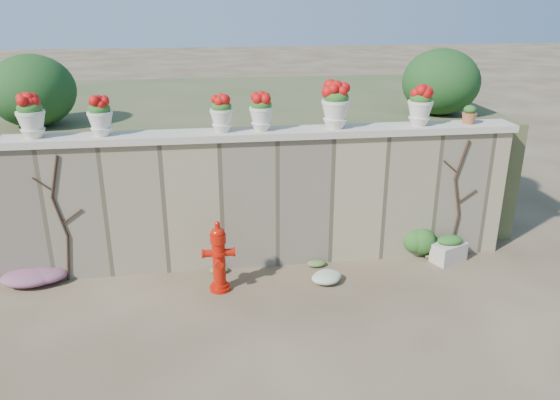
{
  "coord_description": "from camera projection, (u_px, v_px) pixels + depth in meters",
  "views": [
    {
      "loc": [
        -0.61,
        -5.87,
        3.92
      ],
      "look_at": [
        0.42,
        1.4,
        1.16
      ],
      "focal_mm": 35.0,
      "sensor_mm": 36.0,
      "label": 1
    }
  ],
  "objects": [
    {
      "name": "fire_hydrant",
      "position": [
        219.0,
        256.0,
        7.57
      ],
      "size": [
        0.44,
        0.32,
        1.04
      ],
      "rotation": [
        0.0,
        0.0,
        -0.01
      ],
      "color": "#B81407",
      "rests_on": "ground"
    },
    {
      "name": "wall_cap",
      "position": [
        247.0,
        134.0,
        7.85
      ],
      "size": [
        8.1,
        0.52,
        0.1
      ],
      "primitive_type": "cube",
      "color": "beige",
      "rests_on": "stone_wall"
    },
    {
      "name": "magenta_clump",
      "position": [
        42.0,
        275.0,
        7.87
      ],
      "size": [
        1.02,
        0.68,
        0.27
      ],
      "primitive_type": "ellipsoid",
      "color": "#AF238F",
      "rests_on": "ground"
    },
    {
      "name": "planter_box",
      "position": [
        449.0,
        249.0,
        8.52
      ],
      "size": [
        0.6,
        0.49,
        0.44
      ],
      "rotation": [
        0.0,
        0.0,
        0.42
      ],
      "color": "beige",
      "rests_on": "ground"
    },
    {
      "name": "vine_left",
      "position": [
        61.0,
        218.0,
        7.67
      ],
      "size": [
        0.6,
        0.04,
        1.91
      ],
      "color": "black",
      "rests_on": "ground"
    },
    {
      "name": "stone_wall",
      "position": [
        249.0,
        202.0,
        8.22
      ],
      "size": [
        8.0,
        0.4,
        2.0
      ],
      "primitive_type": "cube",
      "color": "gray",
      "rests_on": "ground"
    },
    {
      "name": "urn_pot_0",
      "position": [
        31.0,
        116.0,
        7.35
      ],
      "size": [
        0.38,
        0.38,
        0.59
      ],
      "color": "silver",
      "rests_on": "wall_cap"
    },
    {
      "name": "ground",
      "position": [
        263.0,
        326.0,
        6.9
      ],
      "size": [
        80.0,
        80.0,
        0.0
      ],
      "primitive_type": "plane",
      "color": "#4B3925",
      "rests_on": "ground"
    },
    {
      "name": "urn_pot_5",
      "position": [
        420.0,
        106.0,
        8.07
      ],
      "size": [
        0.38,
        0.38,
        0.59
      ],
      "color": "silver",
      "rests_on": "wall_cap"
    },
    {
      "name": "green_shrub",
      "position": [
        419.0,
        240.0,
        8.58
      ],
      "size": [
        0.66,
        0.59,
        0.62
      ],
      "primitive_type": "ellipsoid",
      "color": "#1E5119",
      "rests_on": "ground"
    },
    {
      "name": "terracotta_pot",
      "position": [
        469.0,
        115.0,
        8.23
      ],
      "size": [
        0.23,
        0.23,
        0.27
      ],
      "color": "#A55932",
      "rests_on": "wall_cap"
    },
    {
      "name": "white_flowers",
      "position": [
        325.0,
        277.0,
        7.9
      ],
      "size": [
        0.54,
        0.43,
        0.19
      ],
      "primitive_type": "ellipsoid",
      "color": "white",
      "rests_on": "ground"
    },
    {
      "name": "raised_fill",
      "position": [
        235.0,
        147.0,
        11.19
      ],
      "size": [
        9.0,
        6.0,
        2.0
      ],
      "primitive_type": "cube",
      "color": "#384C23",
      "rests_on": "ground"
    },
    {
      "name": "back_shrub_left",
      "position": [
        32.0,
        91.0,
        8.37
      ],
      "size": [
        1.3,
        1.3,
        1.1
      ],
      "primitive_type": "ellipsoid",
      "color": "#143814",
      "rests_on": "raised_fill"
    },
    {
      "name": "urn_pot_1",
      "position": [
        100.0,
        117.0,
        7.48
      ],
      "size": [
        0.34,
        0.34,
        0.54
      ],
      "color": "silver",
      "rests_on": "wall_cap"
    },
    {
      "name": "back_shrub_right",
      "position": [
        441.0,
        82.0,
        9.23
      ],
      "size": [
        1.3,
        1.3,
        1.1
      ],
      "primitive_type": "ellipsoid",
      "color": "#143814",
      "rests_on": "raised_fill"
    },
    {
      "name": "vine_right",
      "position": [
        458.0,
        197.0,
        8.44
      ],
      "size": [
        0.6,
        0.04,
        1.91
      ],
      "color": "black",
      "rests_on": "ground"
    },
    {
      "name": "urn_pot_3",
      "position": [
        261.0,
        112.0,
        7.77
      ],
      "size": [
        0.35,
        0.35,
        0.54
      ],
      "color": "silver",
      "rests_on": "wall_cap"
    },
    {
      "name": "urn_pot_4",
      "position": [
        336.0,
        106.0,
        7.89
      ],
      "size": [
        0.42,
        0.42,
        0.66
      ],
      "color": "silver",
      "rests_on": "wall_cap"
    },
    {
      "name": "urn_pot_2",
      "position": [
        222.0,
        114.0,
        7.7
      ],
      "size": [
        0.33,
        0.33,
        0.52
      ],
      "color": "silver",
      "rests_on": "wall_cap"
    }
  ]
}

